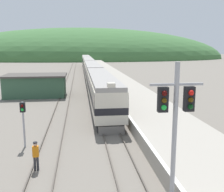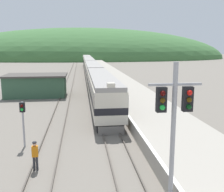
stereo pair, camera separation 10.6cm
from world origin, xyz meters
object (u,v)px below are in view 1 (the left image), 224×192
Objects in this scene: signal_post_siding at (23,115)px; track_worker at (36,154)px; express_train_lead_car at (101,90)px; carriage_second at (92,72)px; carriage_third at (88,65)px; signal_mast_main at (175,119)px; carriage_fourth at (86,61)px.

signal_post_siding reaches higher than track_worker.
express_train_lead_car is at bearing 60.69° from signal_post_siding.
track_worker is at bearing -97.79° from carriage_second.
track_worker is (-5.26, -61.47, -1.16)m from carriage_third.
carriage_second is 38.83m from track_worker.
signal_mast_main is at bearing -88.89° from carriage_third.
carriage_third is at bearing 90.00° from carriage_second.
express_train_lead_car is 68.61m from carriage_fourth.
track_worker is at bearing -108.33° from express_train_lead_car.
signal_mast_main reaches higher than signal_post_siding.
signal_post_siding is 4.43m from track_worker.
carriage_second is 1.00× the size of carriage_fourth.
carriage_second is 6.47× the size of signal_post_siding.
carriage_third is at bearing 85.11° from track_worker.
carriage_second reaches higher than signal_post_siding.
signal_mast_main is at bearing -38.09° from track_worker.
carriage_fourth reaches higher than track_worker.
carriage_second is at bearing -90.00° from carriage_third.
carriage_third is (0.00, 45.59, -0.01)m from express_train_lead_car.
carriage_third is 66.65m from signal_mast_main.
express_train_lead_car reaches higher than track_worker.
signal_mast_main is (1.29, -21.01, 2.18)m from express_train_lead_car.
carriage_third is 23.01m from carriage_fourth.
carriage_second is 12.36× the size of track_worker.
track_worker is (-5.26, -15.88, -1.17)m from express_train_lead_car.
carriage_fourth is 89.66m from signal_mast_main.
signal_mast_main is (1.29, -66.60, 2.20)m from carriage_third.
carriage_fourth is (0.00, 23.01, 0.00)m from carriage_third.
carriage_second is at bearing 90.00° from express_train_lead_car.
express_train_lead_car reaches higher than carriage_fourth.
express_train_lead_car reaches higher than carriage_second.
carriage_second is 35.16m from signal_post_siding.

